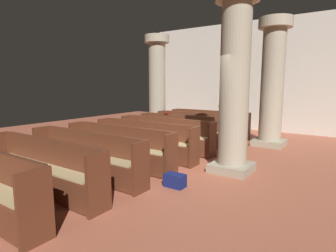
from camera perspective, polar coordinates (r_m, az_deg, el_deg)
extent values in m
plane|color=#AD5B42|center=(6.79, 3.01, -7.69)|extent=(19.20, 19.20, 0.00)
cube|color=silver|center=(12.15, 18.34, 9.78)|extent=(10.00, 0.16, 4.50)
cube|color=brown|center=(10.48, 8.45, 0.53)|extent=(2.93, 0.38, 0.05)
cube|color=brown|center=(10.60, 8.88, 1.97)|extent=(2.93, 0.04, 0.46)
cube|color=#562B1A|center=(10.62, 9.01, 3.16)|extent=(2.81, 0.06, 0.02)
cube|color=#5B2D1B|center=(11.20, 1.55, 1.20)|extent=(0.06, 0.44, 0.93)
cube|color=#5B2D1B|center=(9.93, 16.24, -0.09)|extent=(0.06, 0.44, 0.93)
cube|color=brown|center=(10.36, 8.00, -0.83)|extent=(2.93, 0.03, 0.41)
cube|color=tan|center=(10.46, 8.41, 0.70)|extent=(2.70, 0.32, 0.03)
cube|color=brown|center=(9.63, 5.95, -0.13)|extent=(2.93, 0.38, 0.05)
cube|color=brown|center=(9.74, 6.44, 1.45)|extent=(2.93, 0.04, 0.46)
cube|color=#562B1A|center=(9.76, 6.60, 2.74)|extent=(2.81, 0.06, 0.02)
cube|color=#5B2D1B|center=(10.41, -1.31, 0.64)|extent=(0.06, 0.44, 0.93)
cube|color=#5B2D1B|center=(9.03, 14.34, -0.85)|extent=(0.06, 0.44, 0.93)
cube|color=brown|center=(9.52, 5.43, -1.62)|extent=(2.93, 0.03, 0.41)
cube|color=tan|center=(9.61, 5.90, 0.06)|extent=(2.70, 0.32, 0.03)
cube|color=brown|center=(8.80, 2.98, -0.92)|extent=(2.93, 0.38, 0.05)
cube|color=brown|center=(8.91, 3.55, 0.82)|extent=(2.93, 0.04, 0.46)
cube|color=#562B1A|center=(8.92, 3.72, 2.24)|extent=(2.81, 0.06, 0.02)
cube|color=#5B2D1B|center=(9.65, -4.64, -0.02)|extent=(0.06, 0.44, 0.93)
cube|color=#5B2D1B|center=(8.14, 12.02, -1.78)|extent=(0.06, 0.44, 0.93)
cube|color=brown|center=(8.70, 2.37, -2.55)|extent=(2.93, 0.03, 0.41)
cube|color=tan|center=(8.78, 2.91, -0.71)|extent=(2.70, 0.32, 0.03)
cube|color=brown|center=(8.00, -0.60, -1.86)|extent=(2.93, 0.38, 0.05)
cube|color=brown|center=(8.10, 0.07, 0.06)|extent=(2.93, 0.04, 0.46)
cube|color=#562B1A|center=(8.11, 0.26, 1.62)|extent=(2.81, 0.06, 0.02)
cube|color=#5B2D1B|center=(8.93, -8.52, -0.78)|extent=(0.06, 0.44, 0.93)
cube|color=#5B2D1B|center=(7.27, 9.14, -2.93)|extent=(0.06, 0.44, 0.93)
cube|color=brown|center=(7.91, -1.32, -3.67)|extent=(2.93, 0.03, 0.41)
cube|color=tan|center=(7.98, -0.69, -1.64)|extent=(2.70, 0.32, 0.03)
cube|color=brown|center=(7.25, -4.96, -3.00)|extent=(2.93, 0.38, 0.05)
cube|color=brown|center=(7.33, -4.16, -0.86)|extent=(2.93, 0.04, 0.46)
cube|color=#562B1A|center=(7.33, -3.95, 0.87)|extent=(2.81, 0.06, 0.02)
cube|color=#5B2D1B|center=(8.25, -13.05, -1.67)|extent=(0.06, 0.44, 0.93)
cube|color=#5B2D1B|center=(6.43, 5.48, -4.38)|extent=(0.06, 0.44, 0.93)
cube|color=brown|center=(7.16, -5.82, -5.01)|extent=(2.93, 0.03, 0.41)
cube|color=tan|center=(7.23, -5.07, -2.75)|extent=(2.70, 0.32, 0.03)
cube|color=brown|center=(6.54, -10.31, -4.36)|extent=(2.93, 0.38, 0.05)
cube|color=brown|center=(6.61, -9.35, -1.99)|extent=(2.93, 0.04, 0.46)
cube|color=#562B1A|center=(6.61, -9.11, -0.07)|extent=(2.81, 0.06, 0.02)
cube|color=#5B2D1B|center=(7.65, -18.36, -2.70)|extent=(0.06, 0.44, 0.93)
cube|color=#5B2D1B|center=(5.62, 0.72, -6.22)|extent=(0.06, 0.44, 0.93)
cube|color=brown|center=(6.48, -11.34, -6.59)|extent=(2.93, 0.03, 0.41)
cube|color=tan|center=(6.52, -10.44, -4.09)|extent=(2.70, 0.32, 0.03)
cube|color=brown|center=(5.92, -16.89, -5.98)|extent=(2.93, 0.38, 0.05)
cube|color=brown|center=(5.96, -15.74, -3.35)|extent=(2.93, 0.04, 0.46)
cube|color=#562B1A|center=(5.95, -15.48, -1.22)|extent=(2.81, 0.06, 0.02)
cube|color=#5B2D1B|center=(7.12, -24.53, -3.86)|extent=(0.06, 0.44, 0.93)
cube|color=#5B2D1B|center=(4.88, -5.62, -8.59)|extent=(0.06, 0.44, 0.93)
cube|color=brown|center=(5.87, -18.13, -8.45)|extent=(2.93, 0.03, 0.41)
cube|color=tan|center=(5.90, -17.05, -5.69)|extent=(2.70, 0.32, 0.03)
cube|color=brown|center=(5.39, -24.94, -7.84)|extent=(2.93, 0.38, 0.05)
cube|color=brown|center=(5.41, -23.59, -4.95)|extent=(2.93, 0.04, 0.46)
cube|color=#562B1A|center=(5.39, -23.30, -2.61)|extent=(2.81, 0.06, 0.02)
cube|color=#5B2D1B|center=(4.22, -14.19, -11.58)|extent=(0.06, 0.44, 0.93)
cube|color=brown|center=(5.37, -26.41, -10.53)|extent=(2.93, 0.03, 0.41)
cube|color=tan|center=(5.37, -25.15, -7.52)|extent=(2.70, 0.32, 0.03)
cube|color=#5B2D1B|center=(3.70, -25.79, -15.12)|extent=(0.06, 0.44, 0.93)
cube|color=#9F967E|center=(9.28, 20.21, -3.22)|extent=(0.92, 0.92, 0.18)
cylinder|color=#ADA389|center=(9.10, 20.79, 7.86)|extent=(0.68, 0.68, 3.39)
cylinder|color=#B6AB90|center=(9.28, 21.43, 19.31)|extent=(0.99, 0.99, 0.30)
cube|color=#9F967E|center=(11.59, -2.22, -0.43)|extent=(0.92, 0.92, 0.18)
cylinder|color=#ADA389|center=(11.45, -2.27, 8.43)|extent=(0.68, 0.68, 3.39)
cylinder|color=#B6AB90|center=(11.59, -2.33, 17.59)|extent=(0.99, 0.99, 0.30)
cube|color=#9F967E|center=(6.31, 13.05, -8.33)|extent=(0.84, 0.84, 0.18)
cylinder|color=#ADA389|center=(6.05, 13.63, 8.10)|extent=(0.63, 0.63, 3.39)
cube|color=#492215|center=(11.25, 11.68, -1.19)|extent=(0.45, 0.45, 0.06)
cube|color=#562819|center=(11.18, 11.75, 1.06)|extent=(0.28, 0.28, 0.95)
cube|color=#5B2A1A|center=(11.13, 11.84, 3.79)|extent=(0.48, 0.35, 0.15)
cube|color=maroon|center=(9.29, -0.09, 2.66)|extent=(0.14, 0.19, 0.03)
cube|color=navy|center=(5.25, 1.45, -11.22)|extent=(0.38, 0.24, 0.24)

